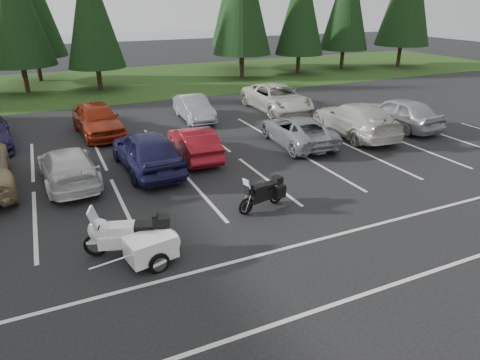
% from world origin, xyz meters
% --- Properties ---
extents(ground, '(120.00, 120.00, 0.00)m').
position_xyz_m(ground, '(0.00, 0.00, 0.00)').
color(ground, black).
rests_on(ground, ground).
extents(grass_strip, '(80.00, 16.00, 0.01)m').
position_xyz_m(grass_strip, '(0.00, 24.00, 0.01)').
color(grass_strip, '#223D13').
rests_on(grass_strip, ground).
extents(lake_water, '(70.00, 50.00, 0.02)m').
position_xyz_m(lake_water, '(4.00, 55.00, 0.00)').
color(lake_water, gray).
rests_on(lake_water, ground).
extents(stall_markings, '(32.00, 16.00, 0.01)m').
position_xyz_m(stall_markings, '(0.00, 2.00, 0.00)').
color(stall_markings, silver).
rests_on(stall_markings, ground).
extents(conifer_5, '(4.14, 4.14, 9.63)m').
position_xyz_m(conifer_5, '(0.00, 21.60, 5.63)').
color(conifer_5, '#332316').
rests_on(conifer_5, ground).
extents(conifer_7, '(4.27, 4.27, 9.94)m').
position_xyz_m(conifer_7, '(17.50, 21.80, 5.81)').
color(conifer_7, '#332316').
rests_on(conifer_7, ground).
extents(conifer_8, '(4.53, 4.53, 10.56)m').
position_xyz_m(conifer_8, '(23.00, 22.60, 6.17)').
color(conifer_8, '#332316').
rests_on(conifer_8, ground).
extents(car_near_3, '(2.12, 4.68, 1.33)m').
position_xyz_m(car_near_3, '(-3.63, 3.85, 0.66)').
color(car_near_3, silver).
rests_on(car_near_3, ground).
extents(car_near_4, '(2.20, 4.97, 1.66)m').
position_xyz_m(car_near_4, '(-0.68, 3.87, 0.83)').
color(car_near_4, '#1B1A41').
rests_on(car_near_4, ground).
extents(car_near_5, '(1.63, 4.15, 1.35)m').
position_xyz_m(car_near_5, '(1.50, 4.53, 0.67)').
color(car_near_5, maroon).
rests_on(car_near_5, ground).
extents(car_near_6, '(2.63, 4.98, 1.34)m').
position_xyz_m(car_near_6, '(6.51, 4.23, 0.67)').
color(car_near_6, gray).
rests_on(car_near_6, ground).
extents(car_near_7, '(2.71, 5.73, 1.62)m').
position_xyz_m(car_near_7, '(9.91, 4.32, 0.81)').
color(car_near_7, beige).
rests_on(car_near_7, ground).
extents(car_near_8, '(2.26, 4.94, 1.64)m').
position_xyz_m(car_near_8, '(12.80, 4.35, 0.82)').
color(car_near_8, '#9F9FA3').
rests_on(car_near_8, ground).
extents(car_far_2, '(2.32, 4.91, 1.62)m').
position_xyz_m(car_far_2, '(-1.77, 9.69, 0.81)').
color(car_far_2, maroon).
rests_on(car_far_2, ground).
extents(car_far_3, '(1.55, 4.10, 1.33)m').
position_xyz_m(car_far_3, '(3.57, 10.43, 0.67)').
color(car_far_3, gray).
rests_on(car_far_3, ground).
extents(car_far_4, '(2.66, 5.65, 1.56)m').
position_xyz_m(car_far_4, '(8.83, 10.31, 0.78)').
color(car_far_4, beige).
rests_on(car_far_4, ground).
extents(touring_motorcycle, '(2.72, 1.55, 1.44)m').
position_xyz_m(touring_motorcycle, '(-2.59, -1.96, 0.72)').
color(touring_motorcycle, white).
rests_on(touring_motorcycle, ground).
extents(cargo_trailer, '(1.91, 1.29, 0.81)m').
position_xyz_m(cargo_trailer, '(-2.15, -2.65, 0.41)').
color(cargo_trailer, white).
rests_on(cargo_trailer, ground).
extents(adventure_motorcycle, '(2.16, 1.17, 1.25)m').
position_xyz_m(adventure_motorcycle, '(1.87, -1.07, 0.62)').
color(adventure_motorcycle, black).
rests_on(adventure_motorcycle, ground).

